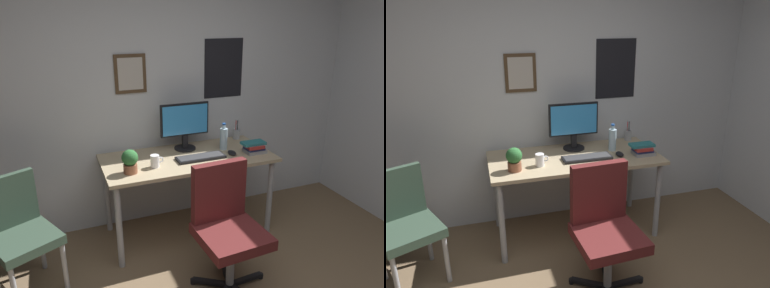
# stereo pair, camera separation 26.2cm
# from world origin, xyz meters

# --- Properties ---
(wall_back) EXTENTS (4.40, 0.10, 2.60)m
(wall_back) POSITION_xyz_m (0.00, 2.15, 1.30)
(wall_back) COLOR silver
(wall_back) RESTS_ON ground_plane
(desk) EXTENTS (1.50, 0.70, 0.76)m
(desk) POSITION_xyz_m (0.23, 1.72, 0.67)
(desk) COLOR tan
(desk) RESTS_ON ground_plane
(office_chair) EXTENTS (0.56, 0.57, 0.95)m
(office_chair) POSITION_xyz_m (0.24, 0.95, 0.53)
(office_chair) COLOR #591E1E
(office_chair) RESTS_ON ground_plane
(side_chair) EXTENTS (0.56, 0.56, 0.88)m
(side_chair) POSITION_xyz_m (-1.16, 1.46, 0.50)
(side_chair) COLOR #334738
(side_chair) RESTS_ON ground_plane
(monitor) EXTENTS (0.46, 0.20, 0.43)m
(monitor) POSITION_xyz_m (0.28, 1.91, 1.00)
(monitor) COLOR black
(monitor) RESTS_ON desk
(keyboard) EXTENTS (0.43, 0.15, 0.03)m
(keyboard) POSITION_xyz_m (0.32, 1.63, 0.77)
(keyboard) COLOR black
(keyboard) RESTS_ON desk
(computer_mouse) EXTENTS (0.06, 0.11, 0.04)m
(computer_mouse) POSITION_xyz_m (0.62, 1.62, 0.78)
(computer_mouse) COLOR black
(computer_mouse) RESTS_ON desk
(water_bottle) EXTENTS (0.07, 0.07, 0.25)m
(water_bottle) POSITION_xyz_m (0.61, 1.77, 0.86)
(water_bottle) COLOR silver
(water_bottle) RESTS_ON desk
(coffee_mug_near) EXTENTS (0.11, 0.07, 0.10)m
(coffee_mug_near) POSITION_xyz_m (-0.10, 1.60, 0.81)
(coffee_mug_near) COLOR white
(coffee_mug_near) RESTS_ON desk
(potted_plant) EXTENTS (0.13, 0.13, 0.19)m
(potted_plant) POSITION_xyz_m (-0.31, 1.56, 0.86)
(potted_plant) COLOR brown
(potted_plant) RESTS_ON desk
(pen_cup) EXTENTS (0.07, 0.07, 0.20)m
(pen_cup) POSITION_xyz_m (0.87, 2.00, 0.81)
(pen_cup) COLOR #9EA0A5
(pen_cup) RESTS_ON desk
(book_stack_left) EXTENTS (0.22, 0.15, 0.11)m
(book_stack_left) POSITION_xyz_m (0.83, 1.59, 0.81)
(book_stack_left) COLOR gray
(book_stack_left) RESTS_ON desk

